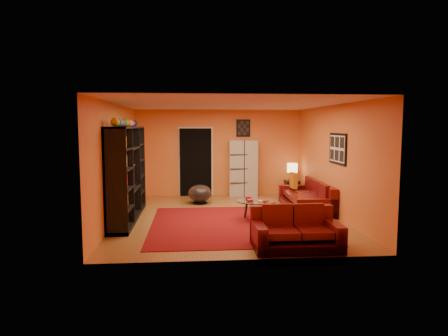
{
  "coord_description": "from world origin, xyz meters",
  "views": [
    {
      "loc": [
        -0.84,
        -9.09,
        2.11
      ],
      "look_at": [
        -0.08,
        0.1,
        1.14
      ],
      "focal_mm": 32.0,
      "sensor_mm": 36.0,
      "label": 1
    }
  ],
  "objects": [
    {
      "name": "bowl_chair",
      "position": [
        -0.61,
        1.66,
        0.28
      ],
      "size": [
        0.64,
        0.64,
        0.52
      ],
      "color": "black",
      "rests_on": "floor"
    },
    {
      "name": "throw_pillow",
      "position": [
        1.95,
        1.52,
        0.63
      ],
      "size": [
        0.12,
        0.42,
        0.42
      ],
      "primitive_type": "cube",
      "color": "orange",
      "rests_on": "sofa"
    },
    {
      "name": "wall_left",
      "position": [
        -2.5,
        0.0,
        1.3
      ],
      "size": [
        0.0,
        6.0,
        6.0
      ],
      "primitive_type": "plane",
      "rotation": [
        1.57,
        0.0,
        1.57
      ],
      "color": "orange",
      "rests_on": "floor"
    },
    {
      "name": "rug",
      "position": [
        0.1,
        -0.7,
        0.01
      ],
      "size": [
        3.6,
        3.6,
        0.01
      ],
      "primitive_type": "cube",
      "color": "#600A0F",
      "rests_on": "floor"
    },
    {
      "name": "wall_back",
      "position": [
        0.0,
        3.0,
        1.3
      ],
      "size": [
        6.0,
        0.0,
        6.0
      ],
      "primitive_type": "plane",
      "rotation": [
        1.57,
        0.0,
        0.0
      ],
      "color": "orange",
      "rests_on": "floor"
    },
    {
      "name": "wall_front",
      "position": [
        0.0,
        -3.0,
        1.3
      ],
      "size": [
        6.0,
        0.0,
        6.0
      ],
      "primitive_type": "plane",
      "rotation": [
        -1.57,
        0.0,
        0.0
      ],
      "color": "orange",
      "rests_on": "floor"
    },
    {
      "name": "coffee_table",
      "position": [
        0.61,
        -0.37,
        0.4
      ],
      "size": [
        0.89,
        0.89,
        0.44
      ],
      "rotation": [
        0.0,
        0.0,
        0.27
      ],
      "color": "silver",
      "rests_on": "floor"
    },
    {
      "name": "side_table",
      "position": [
        2.16,
        2.46,
        0.25
      ],
      "size": [
        0.41,
        0.41,
        0.5
      ],
      "primitive_type": "cube",
      "rotation": [
        0.0,
        0.0,
        0.02
      ],
      "color": "black",
      "rests_on": "floor"
    },
    {
      "name": "wall_art_right",
      "position": [
        2.48,
        -0.3,
        1.6
      ],
      "size": [
        0.03,
        1.0,
        0.7
      ],
      "primitive_type": "cube",
      "color": "black",
      "rests_on": "wall_right"
    },
    {
      "name": "floor",
      "position": [
        0.0,
        0.0,
        0.0
      ],
      "size": [
        6.0,
        6.0,
        0.0
      ],
      "primitive_type": "plane",
      "color": "brown",
      "rests_on": "ground"
    },
    {
      "name": "sofa",
      "position": [
        2.14,
        0.71,
        0.28
      ],
      "size": [
        1.05,
        2.35,
        0.85
      ],
      "rotation": [
        0.0,
        0.0,
        -0.04
      ],
      "color": "#530B0F",
      "rests_on": "rug"
    },
    {
      "name": "wall_right",
      "position": [
        2.5,
        0.0,
        1.3
      ],
      "size": [
        0.0,
        6.0,
        6.0
      ],
      "primitive_type": "plane",
      "rotation": [
        1.57,
        0.0,
        -1.57
      ],
      "color": "orange",
      "rests_on": "floor"
    },
    {
      "name": "ceiling",
      "position": [
        0.0,
        0.0,
        2.6
      ],
      "size": [
        6.0,
        6.0,
        0.0
      ],
      "primitive_type": "plane",
      "rotation": [
        3.14,
        0.0,
        0.0
      ],
      "color": "white",
      "rests_on": "wall_back"
    },
    {
      "name": "entertainment_unit",
      "position": [
        -2.27,
        0.0,
        1.05
      ],
      "size": [
        0.45,
        3.0,
        2.1
      ],
      "primitive_type": "cube",
      "color": "black",
      "rests_on": "floor"
    },
    {
      "name": "doorway",
      "position": [
        -0.7,
        2.96,
        1.02
      ],
      "size": [
        0.95,
        0.1,
        2.04
      ],
      "primitive_type": "cube",
      "color": "black",
      "rests_on": "floor"
    },
    {
      "name": "tv",
      "position": [
        -2.23,
        0.0,
        0.99
      ],
      "size": [
        0.94,
        0.12,
        0.54
      ],
      "primitive_type": "imported",
      "rotation": [
        0.0,
        0.0,
        1.57
      ],
      "color": "black",
      "rests_on": "entertainment_unit"
    },
    {
      "name": "table_lamp",
      "position": [
        2.16,
        2.46,
        0.86
      ],
      "size": [
        0.31,
        0.31,
        0.51
      ],
      "color": "black",
      "rests_on": "side_table"
    },
    {
      "name": "wall_art_back",
      "position": [
        0.75,
        2.98,
        2.05
      ],
      "size": [
        0.42,
        0.03,
        0.52
      ],
      "primitive_type": "cube",
      "color": "black",
      "rests_on": "wall_back"
    },
    {
      "name": "storage_cabinet",
      "position": [
        0.74,
        2.8,
        0.84
      ],
      "size": [
        0.87,
        0.44,
        1.69
      ],
      "primitive_type": "cube",
      "rotation": [
        0.0,
        0.0,
        -0.08
      ],
      "color": "#B5B1A7",
      "rests_on": "floor"
    },
    {
      "name": "loveseat",
      "position": [
        0.96,
        -2.42,
        0.29
      ],
      "size": [
        1.49,
        0.9,
        0.85
      ],
      "rotation": [
        0.0,
        0.0,
        1.57
      ],
      "color": "#530B0F",
      "rests_on": "rug"
    }
  ]
}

